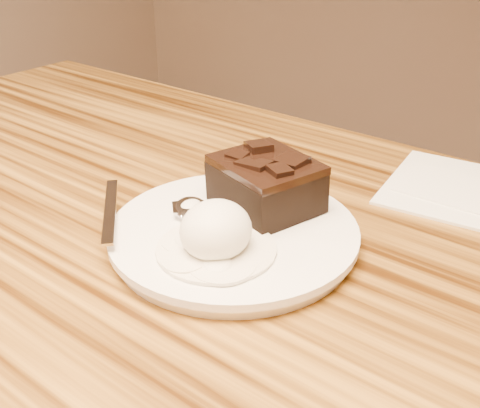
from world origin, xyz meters
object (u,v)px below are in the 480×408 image
Objects in this scene: brownie at (266,187)px; spoon at (191,210)px; ice_cream_scoop at (216,230)px; plate at (234,236)px; napkin at (464,190)px.

brownie reaches higher than spoon.
ice_cream_scoop reaches higher than brownie.
ice_cream_scoop is 0.07m from spoon.
plate is 1.44× the size of napkin.
ice_cream_scoop is at bearing -81.41° from brownie.
napkin is at bearing 60.87° from plate.
spoon reaches higher than napkin.
napkin is at bearing 54.73° from brownie.
plate is 0.28m from napkin.
brownie is 0.24m from napkin.
napkin is (0.19, 0.25, -0.02)m from spoon.
brownie is 0.50× the size of spoon.
brownie is 1.45× the size of ice_cream_scoop.
ice_cream_scoop is at bearing -76.72° from spoon.
spoon is 1.15× the size of napkin.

